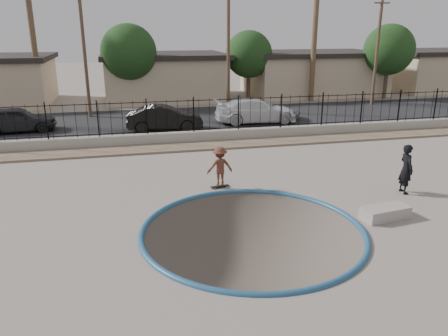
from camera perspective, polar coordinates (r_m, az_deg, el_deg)
name	(u,v)px	position (r m, az deg, el deg)	size (l,w,h in m)	color
ground	(190,153)	(26.02, -4.46, 1.94)	(120.00, 120.00, 2.20)	gray
bowl_pit	(253,231)	(13.70, 3.76, -8.23)	(6.84, 6.84, 1.80)	#4E463C
coping_ring	(253,231)	(13.70, 3.76, -8.23)	(7.04, 7.04, 0.20)	navy
rock_strip	(198,146)	(23.04, -3.47, 2.85)	(42.00, 1.60, 0.11)	#977E63
retaining_wall	(194,137)	(24.04, -3.92, 4.07)	(42.00, 0.45, 0.60)	gray
fence	(194,115)	(23.78, -3.98, 6.88)	(40.00, 0.04, 1.80)	black
street	(179,118)	(30.58, -5.93, 6.47)	(90.00, 8.00, 0.04)	black
house_center	(164,76)	(39.64, -7.80, 11.86)	(10.60, 8.60, 3.90)	#C2AA8A
house_east	(312,72)	(43.22, 11.44, 12.17)	(12.60, 8.60, 3.90)	#C2AA8A
house_east_far	(440,69)	(50.57, 26.39, 11.49)	(11.60, 8.60, 3.90)	#C2AA8A
palm_mid	(31,18)	(37.32, -23.95, 17.46)	(2.30, 2.30, 9.30)	brown
palm_right	(316,10)	(38.13, 11.94, 19.49)	(2.30, 2.30, 10.30)	brown
utility_pole_left	(84,48)	(31.88, -17.81, 14.70)	(1.70, 0.24, 9.00)	#473323
utility_pole_mid	(228,43)	(32.68, 0.57, 16.01)	(1.70, 0.24, 9.50)	#473323
utility_pole_right	(378,45)	(37.36, 19.43, 14.89)	(1.70, 0.24, 9.00)	#473323
street_tree_left	(129,52)	(35.82, -12.33, 14.56)	(4.32, 4.32, 6.36)	#473323
street_tree_mid	(249,54)	(38.33, 3.27, 14.59)	(3.96, 3.96, 5.83)	#473323
street_tree_right	(389,50)	(41.51, 20.76, 14.24)	(4.32, 4.32, 6.36)	#473323
skater	(220,169)	(16.97, -0.55, -0.10)	(1.01, 0.58, 1.56)	brown
skateboard	(220,186)	(17.21, -0.54, -2.41)	(0.78, 0.33, 0.07)	black
videographer	(406,169)	(17.78, 22.69, -0.12)	(0.69, 0.45, 1.90)	black
concrete_ledge	(385,213)	(15.41, 20.30, -5.49)	(1.60, 0.70, 0.40)	#9D928C
car_a	(17,119)	(28.95, -25.47, 5.75)	(1.79, 4.45, 1.52)	black
car_b	(165,118)	(26.90, -7.75, 6.50)	(1.59, 4.55, 1.50)	black
car_c	(256,111)	(28.98, 4.19, 7.49)	(2.19, 5.38, 1.56)	white
car_d	(268,111)	(29.81, 5.77, 7.40)	(2.02, 4.38, 1.22)	#9C9DA5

